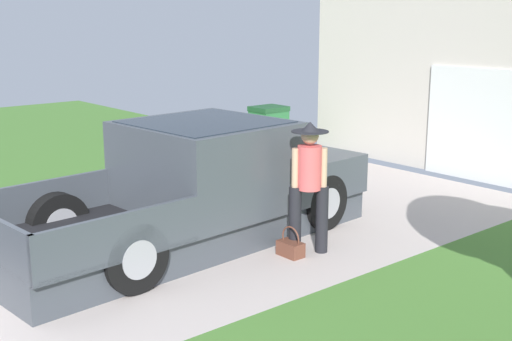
% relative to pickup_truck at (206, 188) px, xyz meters
% --- Properties ---
extents(pickup_truck, '(2.35, 5.40, 1.61)m').
position_rel_pickup_truck_xyz_m(pickup_truck, '(0.00, 0.00, 0.00)').
color(pickup_truck, '#42484F').
rests_on(pickup_truck, ground).
extents(person_with_hat, '(0.46, 0.46, 1.70)m').
position_rel_pickup_truck_xyz_m(person_with_hat, '(1.31, 0.65, 0.24)').
color(person_with_hat, black).
rests_on(person_with_hat, ground).
extents(handbag, '(0.34, 0.20, 0.39)m').
position_rel_pickup_truck_xyz_m(handbag, '(1.27, 0.38, -0.59)').
color(handbag, brown).
rests_on(handbag, ground).
extents(wheeled_trash_bin, '(0.60, 0.72, 1.04)m').
position_rel_pickup_truck_xyz_m(wheeled_trash_bin, '(-3.68, 4.36, -0.14)').
color(wheeled_trash_bin, '#286B38').
rests_on(wheeled_trash_bin, ground).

